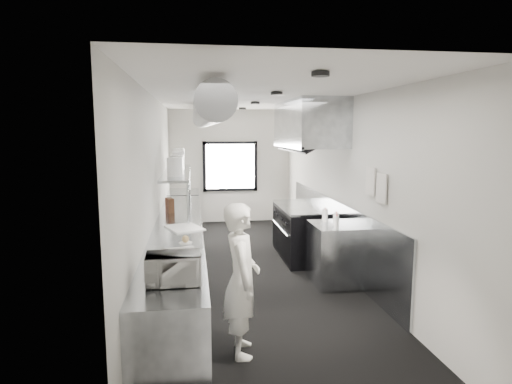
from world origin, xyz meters
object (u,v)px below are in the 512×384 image
object	(u,v)px
plate_stack_a	(175,167)
plate_stack_d	(178,158)
microwave	(173,268)
squeeze_bottle_d	(326,216)
plate_stack_b	(177,164)
exhaust_hood	(308,124)
small_plate	(186,243)
squeeze_bottle_b	(337,220)
plate_stack_c	(178,161)
range	(303,231)
squeeze_bottle_c	(335,219)
pass_shelf	(178,173)
prep_counter	(179,256)
cutting_board	(184,228)
line_cook	(242,279)
far_work_table	(184,211)
deli_tub_b	(155,263)
deli_tub_a	(151,269)
squeeze_bottle_e	(324,215)
squeeze_bottle_a	(337,222)
bottle_station	(334,254)
knife_block	(170,205)

from	to	relation	value
plate_stack_a	plate_stack_d	distance (m)	1.63
plate_stack_a	plate_stack_d	size ratio (longest dim) A/B	0.79
microwave	squeeze_bottle_d	bearing A→B (deg)	46.20
plate_stack_b	exhaust_hood	bearing A→B (deg)	-2.24
small_plate	squeeze_bottle_b	world-z (taller)	squeeze_bottle_b
plate_stack_c	range	bearing A→B (deg)	-15.18
squeeze_bottle_c	squeeze_bottle_d	distance (m)	0.25
pass_shelf	squeeze_bottle_b	world-z (taller)	pass_shelf
prep_counter	squeeze_bottle_c	size ratio (longest dim) A/B	33.95
range	cutting_board	distance (m)	2.53
line_cook	plate_stack_c	size ratio (longest dim) A/B	4.81
line_cook	prep_counter	bearing A→B (deg)	19.76
small_plate	cutting_board	bearing A→B (deg)	91.98
exhaust_hood	prep_counter	size ratio (longest dim) A/B	0.37
far_work_table	deli_tub_b	xyz separation A→B (m)	(-0.17, -5.61, 0.50)
exhaust_hood	prep_counter	bearing A→B (deg)	-151.89
pass_shelf	deli_tub_a	distance (m)	3.63
prep_counter	squeeze_bottle_e	distance (m)	2.30
cutting_board	plate_stack_a	xyz separation A→B (m)	(-0.14, 0.78, 0.81)
range	plate_stack_c	distance (m)	2.63
microwave	far_work_table	bearing A→B (deg)	89.05
pass_shelf	plate_stack_b	distance (m)	0.28
squeeze_bottle_c	far_work_table	bearing A→B (deg)	120.16
plate_stack_d	squeeze_bottle_a	size ratio (longest dim) A/B	1.99
pass_shelf	deli_tub_a	world-z (taller)	pass_shelf
bottle_station	plate_stack_a	world-z (taller)	plate_stack_a
bottle_station	deli_tub_b	bearing A→B (deg)	-145.26
prep_counter	pass_shelf	size ratio (longest dim) A/B	2.00
deli_tub_a	plate_stack_d	distance (m)	4.41
plate_stack_a	plate_stack_c	distance (m)	1.17
deli_tub_a	plate_stack_b	bearing A→B (deg)	87.47
squeeze_bottle_c	cutting_board	bearing A→B (deg)	177.57
plate_stack_a	plate_stack_d	world-z (taller)	plate_stack_d
range	plate_stack_c	world-z (taller)	plate_stack_c
bottle_station	squeeze_bottle_a	size ratio (longest dim) A/B	4.84
prep_counter	deli_tub_a	distance (m)	2.15
microwave	squeeze_bottle_e	distance (m)	3.34
bottle_station	cutting_board	distance (m)	2.26
pass_shelf	plate_stack_a	xyz separation A→B (m)	(-0.01, -0.87, 0.18)
cutting_board	plate_stack_a	distance (m)	1.13
plate_stack_a	prep_counter	bearing A→B (deg)	-85.59
knife_block	squeeze_bottle_a	world-z (taller)	knife_block
small_plate	plate_stack_b	world-z (taller)	plate_stack_b
plate_stack_a	plate_stack_b	world-z (taller)	plate_stack_b
squeeze_bottle_a	squeeze_bottle_d	xyz separation A→B (m)	(-0.01, 0.47, 0.01)
prep_counter	microwave	world-z (taller)	microwave
pass_shelf	squeeze_bottle_e	distance (m)	2.72
prep_counter	squeeze_bottle_c	distance (m)	2.36
exhaust_hood	squeeze_bottle_e	bearing A→B (deg)	-90.65
plate_stack_d	bottle_station	bearing A→B (deg)	-46.28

